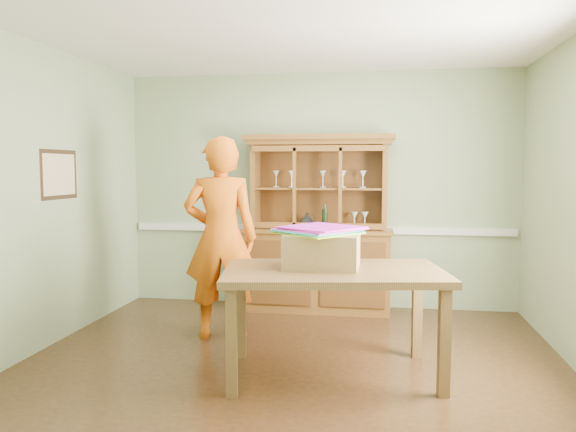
% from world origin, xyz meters
% --- Properties ---
extents(floor, '(4.50, 4.50, 0.00)m').
position_xyz_m(floor, '(0.00, 0.00, 0.00)').
color(floor, '#4C2D18').
rests_on(floor, ground).
extents(ceiling, '(4.50, 4.50, 0.00)m').
position_xyz_m(ceiling, '(0.00, 0.00, 2.70)').
color(ceiling, white).
rests_on(ceiling, wall_back).
extents(wall_back, '(4.50, 0.00, 4.50)m').
position_xyz_m(wall_back, '(0.00, 2.00, 1.35)').
color(wall_back, '#8DA47B').
rests_on(wall_back, floor).
extents(wall_left, '(0.00, 4.00, 4.00)m').
position_xyz_m(wall_left, '(-2.25, 0.00, 1.35)').
color(wall_left, '#8DA47B').
rests_on(wall_left, floor).
extents(wall_front, '(4.50, 0.00, 4.50)m').
position_xyz_m(wall_front, '(0.00, -2.00, 1.35)').
color(wall_front, '#8DA47B').
rests_on(wall_front, floor).
extents(chair_rail, '(4.41, 0.05, 0.08)m').
position_xyz_m(chair_rail, '(0.00, 1.98, 0.90)').
color(chair_rail, silver).
rests_on(chair_rail, wall_back).
extents(framed_map, '(0.03, 0.60, 0.46)m').
position_xyz_m(framed_map, '(-2.23, 0.30, 1.55)').
color(framed_map, '#312113').
rests_on(framed_map, wall_left).
extents(china_hutch, '(1.68, 0.56, 1.98)m').
position_xyz_m(china_hutch, '(0.02, 1.78, 0.70)').
color(china_hutch, brown).
rests_on(china_hutch, floor).
extents(dining_table, '(1.81, 1.26, 0.84)m').
position_xyz_m(dining_table, '(0.35, -0.24, 0.74)').
color(dining_table, brown).
rests_on(dining_table, floor).
extents(cardboard_box, '(0.58, 0.47, 0.26)m').
position_xyz_m(cardboard_box, '(0.26, -0.17, 0.97)').
color(cardboard_box, '#A88157').
rests_on(cardboard_box, dining_table).
extents(kite_stack, '(0.74, 0.74, 0.05)m').
position_xyz_m(kite_stack, '(0.24, -0.13, 1.13)').
color(kite_stack, '#C2E01C').
rests_on(kite_stack, cardboard_box).
extents(person, '(0.77, 0.59, 1.91)m').
position_xyz_m(person, '(-0.78, 0.59, 0.95)').
color(person, '#DD600D').
rests_on(person, floor).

